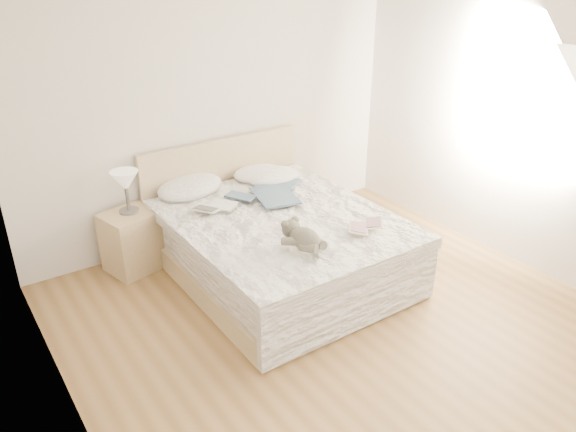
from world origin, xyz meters
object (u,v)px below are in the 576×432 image
at_px(bed, 277,243).
at_px(teddy_bear, 305,246).
at_px(photo_book, 214,208).
at_px(table_lamp, 125,183).
at_px(childrens_book, 366,226).
at_px(nightstand, 132,241).

bearing_deg(bed, teddy_bear, -106.14).
relative_size(photo_book, teddy_bear, 0.98).
bearing_deg(table_lamp, teddy_bear, -61.66).
bearing_deg(childrens_book, bed, 163.26).
bearing_deg(teddy_bear, table_lamp, 107.05).
bearing_deg(photo_book, nightstand, 110.47).
distance_m(nightstand, teddy_bear, 1.76).
height_order(photo_book, childrens_book, photo_book).
bearing_deg(table_lamp, childrens_book, -46.16).
relative_size(nightstand, childrens_book, 1.72).
relative_size(table_lamp, teddy_bear, 1.12).
distance_m(nightstand, childrens_book, 2.12).
height_order(nightstand, childrens_book, childrens_book).
distance_m(nightstand, photo_book, 0.85).
relative_size(table_lamp, childrens_book, 1.19).
relative_size(bed, table_lamp, 5.55).
xyz_separation_m(bed, teddy_bear, (-0.20, -0.70, 0.34)).
distance_m(bed, photo_book, 0.64).
bearing_deg(photo_book, bed, -71.64).
relative_size(nightstand, table_lamp, 1.45).
bearing_deg(bed, childrens_book, -57.93).
bearing_deg(nightstand, table_lamp, 52.33).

